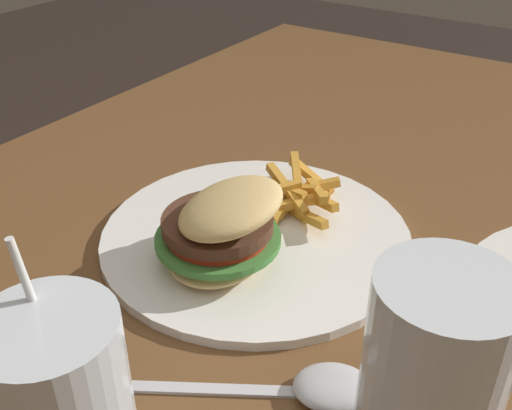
% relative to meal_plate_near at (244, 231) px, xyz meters
% --- Properties ---
extents(dining_table, '(1.53, 1.22, 0.77)m').
position_rel_meal_plate_near_xyz_m(dining_table, '(0.00, 0.19, -0.12)').
color(dining_table, brown).
rests_on(dining_table, ground_plane).
extents(meal_plate_near, '(0.32, 0.32, 0.10)m').
position_rel_meal_plate_near_xyz_m(meal_plate_near, '(0.00, 0.00, 0.00)').
color(meal_plate_near, white).
rests_on(meal_plate_near, dining_table).
extents(beer_glass, '(0.09, 0.09, 0.15)m').
position_rel_meal_plate_near_xyz_m(beer_glass, '(0.13, 0.23, 0.05)').
color(beer_glass, silver).
rests_on(beer_glass, dining_table).
extents(spoon, '(0.12, 0.18, 0.02)m').
position_rel_meal_plate_near_xyz_m(spoon, '(0.12, 0.15, -0.02)').
color(spoon, silver).
rests_on(spoon, dining_table).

